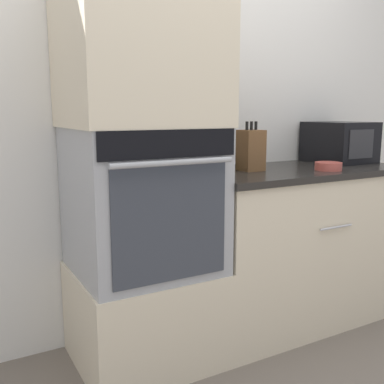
{
  "coord_description": "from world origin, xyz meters",
  "views": [
    {
      "loc": [
        -1.14,
        -1.62,
        1.22
      ],
      "look_at": [
        -0.11,
        0.21,
        0.84
      ],
      "focal_mm": 42.0,
      "sensor_mm": 36.0,
      "label": 1
    }
  ],
  "objects_px": {
    "condiment_jar_mid": "(226,163)",
    "condiment_jar_near": "(253,161)",
    "knife_block": "(251,150)",
    "microwave": "(339,142)",
    "wall_oven": "(143,200)",
    "bowl": "(328,166)"
  },
  "relations": [
    {
      "from": "condiment_jar_mid",
      "to": "condiment_jar_near",
      "type": "bearing_deg",
      "value": -6.75
    },
    {
      "from": "condiment_jar_near",
      "to": "condiment_jar_mid",
      "type": "xyz_separation_m",
      "value": [
        -0.17,
        0.02,
        -0.0
      ]
    },
    {
      "from": "microwave",
      "to": "condiment_jar_near",
      "type": "distance_m",
      "value": 0.67
    },
    {
      "from": "knife_block",
      "to": "condiment_jar_mid",
      "type": "distance_m",
      "value": 0.15
    },
    {
      "from": "wall_oven",
      "to": "condiment_jar_near",
      "type": "relative_size",
      "value": 7.92
    },
    {
      "from": "wall_oven",
      "to": "condiment_jar_mid",
      "type": "distance_m",
      "value": 0.58
    },
    {
      "from": "knife_block",
      "to": "condiment_jar_near",
      "type": "height_order",
      "value": "knife_block"
    },
    {
      "from": "bowl",
      "to": "condiment_jar_mid",
      "type": "xyz_separation_m",
      "value": [
        -0.47,
        0.29,
        0.02
      ]
    },
    {
      "from": "microwave",
      "to": "knife_block",
      "type": "distance_m",
      "value": 0.74
    },
    {
      "from": "condiment_jar_mid",
      "to": "knife_block",
      "type": "bearing_deg",
      "value": -46.48
    },
    {
      "from": "wall_oven",
      "to": "condiment_jar_mid",
      "type": "relative_size",
      "value": 8.44
    },
    {
      "from": "condiment_jar_near",
      "to": "bowl",
      "type": "bearing_deg",
      "value": -42.35
    },
    {
      "from": "microwave",
      "to": "condiment_jar_near",
      "type": "bearing_deg",
      "value": 179.22
    },
    {
      "from": "knife_block",
      "to": "bowl",
      "type": "distance_m",
      "value": 0.43
    },
    {
      "from": "microwave",
      "to": "condiment_jar_near",
      "type": "xyz_separation_m",
      "value": [
        -0.66,
        0.01,
        -0.08
      ]
    },
    {
      "from": "wall_oven",
      "to": "condiment_jar_near",
      "type": "height_order",
      "value": "wall_oven"
    },
    {
      "from": "knife_block",
      "to": "condiment_jar_near",
      "type": "distance_m",
      "value": 0.13
    },
    {
      "from": "knife_block",
      "to": "wall_oven",
      "type": "bearing_deg",
      "value": -177.35
    },
    {
      "from": "wall_oven",
      "to": "microwave",
      "type": "relative_size",
      "value": 1.79
    },
    {
      "from": "microwave",
      "to": "condiment_jar_mid",
      "type": "relative_size",
      "value": 4.7
    },
    {
      "from": "condiment_jar_near",
      "to": "condiment_jar_mid",
      "type": "distance_m",
      "value": 0.17
    },
    {
      "from": "knife_block",
      "to": "condiment_jar_mid",
      "type": "height_order",
      "value": "knife_block"
    }
  ]
}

